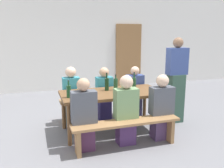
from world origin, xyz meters
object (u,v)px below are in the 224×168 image
wine_glass_1 (79,87)px  bench_far (101,102)px  wine_bottle_2 (134,84)px  wine_bottle_3 (116,84)px  wooden_door (129,55)px  seated_guest_near_2 (161,109)px  wine_bottle_0 (107,84)px  seated_guest_near_1 (126,111)px  standing_host (176,82)px  seated_guest_far_2 (135,93)px  wine_bottle_1 (69,91)px  wine_glass_0 (124,82)px  seated_guest_near_0 (84,117)px  bench_near (126,127)px  seated_guest_far_0 (72,96)px  seated_guest_far_1 (104,95)px  tasting_table (112,96)px

wine_glass_1 → bench_far: bearing=45.5°
wine_bottle_2 → wine_bottle_3: size_ratio=1.15×
wooden_door → seated_guest_near_2: (-1.07, -4.21, -0.51)m
wine_bottle_0 → wine_bottle_3: (0.17, -0.02, -0.01)m
seated_guest_near_1 → standing_host: standing_host is taller
wine_glass_1 → seated_guest_far_2: 1.41m
wine_bottle_0 → standing_host: size_ratio=0.20×
wine_glass_1 → seated_guest_near_2: (1.29, -0.73, -0.32)m
wine_bottle_0 → wine_bottle_2: wine_bottle_2 is taller
wine_bottle_1 → wine_glass_0: size_ratio=1.88×
bench_far → wine_glass_0: 0.74m
wine_bottle_0 → standing_host: 1.44m
bench_far → wine_glass_0: wine_glass_0 is taller
wine_bottle_2 → wine_bottle_0: bearing=162.4°
bench_far → seated_guest_near_1: seated_guest_near_1 is taller
wine_bottle_2 → seated_guest_near_0: (-1.08, -0.58, -0.33)m
wine_bottle_1 → wine_glass_1: wine_bottle_1 is taller
wine_bottle_1 → standing_host: (2.19, 0.20, -0.02)m
bench_near → seated_guest_far_0: (-0.66, 1.33, 0.22)m
wine_bottle_0 → seated_guest_near_0: 1.00m
wine_bottle_0 → seated_guest_far_1: bearing=79.9°
wine_bottle_3 → seated_guest_near_2: (0.59, -0.71, -0.33)m
seated_guest_near_0 → seated_guest_far_1: size_ratio=1.03×
seated_guest_far_0 → seated_guest_near_1: bearing=30.9°
seated_guest_near_0 → wine_glass_1: bearing=-4.6°
seated_guest_near_0 → seated_guest_far_0: size_ratio=0.99×
tasting_table → seated_guest_near_0: seated_guest_near_0 is taller
wine_bottle_0 → wine_bottle_1: wine_bottle_0 is taller
wine_bottle_2 → seated_guest_near_0: 1.27m
seated_guest_far_2 → tasting_table: bearing=-50.1°
wooden_door → wine_bottle_2: (-1.34, -3.63, -0.17)m
wooden_door → wine_bottle_1: wooden_door is taller
wooden_door → seated_guest_far_0: (-2.43, -3.03, -0.48)m
wine_bottle_2 → seated_guest_far_2: 0.75m
seated_guest_far_2 → standing_host: standing_host is taller
wine_bottle_0 → wine_bottle_2: bearing=-17.6°
wine_glass_0 → seated_guest_far_1: size_ratio=0.14×
standing_host → bench_far: bearing=-26.3°
bench_near → seated_guest_near_1: bearing=72.3°
tasting_table → wine_bottle_0: size_ratio=5.51×
wine_bottle_3 → seated_guest_near_1: (-0.07, -0.71, -0.31)m
wine_bottle_3 → standing_host: size_ratio=0.17×
wooden_door → wine_glass_1: (-2.36, -3.48, -0.19)m
seated_guest_far_1 → wine_bottle_3: bearing=10.9°
wooden_door → seated_guest_far_2: bearing=-109.4°
seated_guest_near_2 → wine_bottle_2: bearing=24.5°
wooden_door → wine_bottle_1: (-2.58, -3.76, -0.19)m
bench_near → wine_bottle_2: bearing=59.4°
seated_guest_near_2 → seated_guest_far_2: 1.18m
wine_bottle_1 → seated_guest_near_1: bearing=-27.6°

